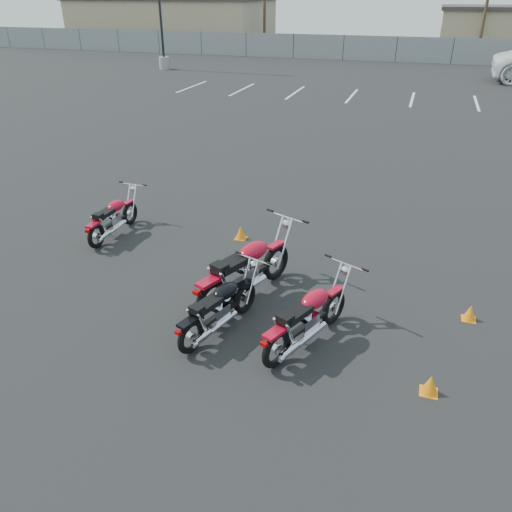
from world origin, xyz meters
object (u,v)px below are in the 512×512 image
(motorcycle_front_red, at_px, (113,218))
(motorcycle_third_red, at_px, (307,318))
(motorcycle_second_black, at_px, (219,308))
(motorcycle_rear_red, at_px, (246,270))

(motorcycle_front_red, height_order, motorcycle_third_red, motorcycle_third_red)
(motorcycle_second_black, distance_m, motorcycle_third_red, 1.37)
(motorcycle_second_black, bearing_deg, motorcycle_front_red, 144.13)
(motorcycle_second_black, relative_size, motorcycle_third_red, 0.93)
(motorcycle_third_red, bearing_deg, motorcycle_front_red, 153.62)
(motorcycle_front_red, bearing_deg, motorcycle_rear_red, -22.41)
(motorcycle_front_red, xyz_separation_m, motorcycle_third_red, (4.87, -2.41, 0.04))
(motorcycle_second_black, bearing_deg, motorcycle_third_red, 4.95)
(motorcycle_front_red, distance_m, motorcycle_rear_red, 3.86)
(motorcycle_second_black, height_order, motorcycle_rear_red, motorcycle_rear_red)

